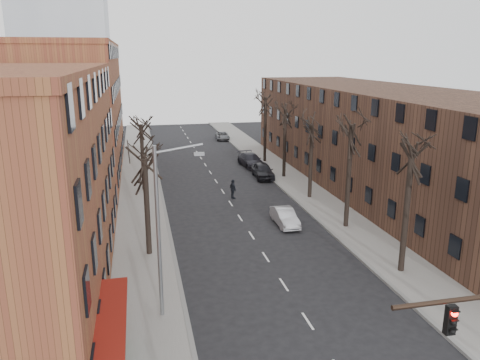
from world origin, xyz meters
TOP-DOWN VIEW (x-y plane):
  - sidewalk_left at (-8.00, 35.00)m, footprint 4.00×90.00m
  - sidewalk_right at (8.00, 35.00)m, footprint 4.00×90.00m
  - building_left_far at (-16.00, 44.00)m, footprint 12.00×28.00m
  - building_right at (16.00, 30.00)m, footprint 12.00×50.00m
  - tree_right_b at (7.60, 12.00)m, footprint 5.20×5.20m
  - tree_right_c at (7.60, 20.00)m, footprint 5.20×5.20m
  - tree_right_d at (7.60, 28.00)m, footprint 5.20×5.20m
  - tree_right_e at (7.60, 36.00)m, footprint 5.20×5.20m
  - tree_right_f at (7.60, 44.00)m, footprint 5.20×5.20m
  - tree_left_a at (-7.60, 18.00)m, footprint 5.20×5.20m
  - tree_left_b at (-7.60, 34.00)m, footprint 5.20×5.20m
  - streetlight at (-7.03, 10.00)m, footprint 2.45×0.22m
  - silver_sedan at (3.12, 21.65)m, footprint 1.43×4.06m
  - parked_car_near at (5.30, 36.35)m, footprint 2.15×4.87m
  - parked_car_mid at (5.30, 41.97)m, footprint 2.69×5.56m
  - parked_car_far at (5.30, 61.21)m, footprint 2.36×4.50m
  - pedestrian_crossing at (0.51, 29.46)m, footprint 0.75×1.17m

SIDE VIEW (x-z plane):
  - tree_right_b at x=7.60m, z-range -5.40..5.40m
  - tree_right_c at x=7.60m, z-range -5.80..5.80m
  - tree_right_d at x=7.60m, z-range -5.00..5.00m
  - tree_right_e at x=7.60m, z-range -5.40..5.40m
  - tree_right_f at x=7.60m, z-range -5.80..5.80m
  - tree_left_a at x=-7.60m, z-range -4.75..4.75m
  - tree_left_b at x=-7.60m, z-range -4.75..4.75m
  - sidewalk_left at x=-8.00m, z-range 0.00..0.15m
  - sidewalk_right at x=8.00m, z-range 0.00..0.15m
  - parked_car_far at x=5.30m, z-range 0.00..1.21m
  - silver_sedan at x=3.12m, z-range 0.00..1.34m
  - parked_car_mid at x=5.30m, z-range 0.00..1.56m
  - parked_car_near at x=5.30m, z-range 0.00..1.63m
  - pedestrian_crossing at x=0.51m, z-range 0.00..1.84m
  - building_right at x=16.00m, z-range 0.00..10.00m
  - streetlight at x=-7.03m, z-range 0.50..9.53m
  - building_left_far at x=-16.00m, z-range 0.00..14.00m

